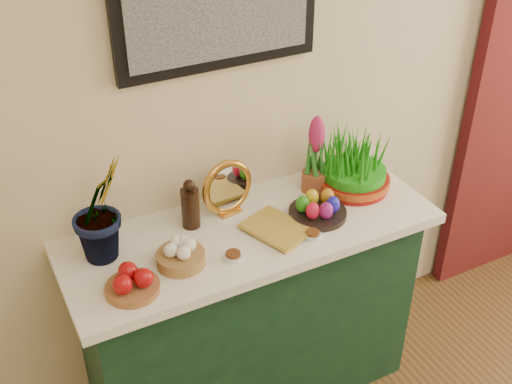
% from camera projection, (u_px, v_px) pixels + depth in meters
% --- Properties ---
extents(sideboard, '(1.30, 0.45, 0.85)m').
position_uv_depth(sideboard, '(250.00, 318.00, 2.63)').
color(sideboard, '#153921').
rests_on(sideboard, ground).
extents(tablecloth, '(1.40, 0.55, 0.04)m').
position_uv_depth(tablecloth, '(250.00, 230.00, 2.38)').
color(tablecloth, white).
rests_on(tablecloth, sideboard).
extents(hyacinth_green, '(0.32, 0.30, 0.50)m').
position_uv_depth(hyacinth_green, '(98.00, 194.00, 2.10)').
color(hyacinth_green, '#267B25').
rests_on(hyacinth_green, tablecloth).
extents(apple_bowl, '(0.21, 0.21, 0.09)m').
position_uv_depth(apple_bowl, '(132.00, 282.00, 2.05)').
color(apple_bowl, brown).
rests_on(apple_bowl, tablecloth).
extents(garlic_basket, '(0.21, 0.21, 0.09)m').
position_uv_depth(garlic_basket, '(180.00, 255.00, 2.17)').
color(garlic_basket, olive).
rests_on(garlic_basket, tablecloth).
extents(vinegar_cruet, '(0.07, 0.07, 0.20)m').
position_uv_depth(vinegar_cruet, '(190.00, 206.00, 2.33)').
color(vinegar_cruet, black).
rests_on(vinegar_cruet, tablecloth).
extents(mirror, '(0.22, 0.09, 0.22)m').
position_uv_depth(mirror, '(227.00, 188.00, 2.39)').
color(mirror, '#CC8A35').
rests_on(mirror, tablecloth).
extents(book, '(0.23, 0.27, 0.03)m').
position_uv_depth(book, '(261.00, 239.00, 2.28)').
color(book, '#B09030').
rests_on(book, tablecloth).
extents(spice_dish_left, '(0.06, 0.06, 0.03)m').
position_uv_depth(spice_dish_left, '(233.00, 256.00, 2.20)').
color(spice_dish_left, silver).
rests_on(spice_dish_left, tablecloth).
extents(spice_dish_right, '(0.06, 0.06, 0.03)m').
position_uv_depth(spice_dish_right, '(313.00, 235.00, 2.31)').
color(spice_dish_right, silver).
rests_on(spice_dish_right, tablecloth).
extents(egg_plate, '(0.24, 0.24, 0.09)m').
position_uv_depth(egg_plate, '(318.00, 208.00, 2.41)').
color(egg_plate, black).
rests_on(egg_plate, tablecloth).
extents(hyacinth_pink, '(0.10, 0.10, 0.33)m').
position_uv_depth(hyacinth_pink, '(315.00, 158.00, 2.50)').
color(hyacinth_pink, '#974B2E').
rests_on(hyacinth_pink, tablecloth).
extents(wheatgrass_sabzeh, '(0.29, 0.29, 0.24)m').
position_uv_depth(wheatgrass_sabzeh, '(355.00, 165.00, 2.54)').
color(wheatgrass_sabzeh, maroon).
rests_on(wheatgrass_sabzeh, tablecloth).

